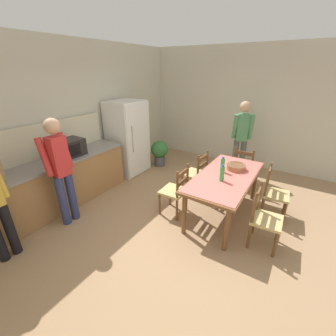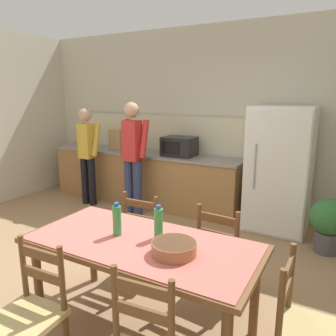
{
  "view_description": "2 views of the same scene",
  "coord_description": "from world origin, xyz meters",
  "px_view_note": "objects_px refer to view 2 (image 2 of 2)",
  "views": [
    {
      "loc": [
        -2.63,
        -1.38,
        2.37
      ],
      "look_at": [
        -0.09,
        0.24,
        1.03
      ],
      "focal_mm": 24.0,
      "sensor_mm": 36.0,
      "label": 1
    },
    {
      "loc": [
        2.0,
        -2.33,
        1.86
      ],
      "look_at": [
        0.55,
        0.26,
        1.19
      ],
      "focal_mm": 35.0,
      "sensor_mm": 36.0,
      "label": 2
    }
  ],
  "objects_px": {
    "serving_bowl": "(174,247)",
    "bottle_near_centre": "(117,220)",
    "bottle_off_centre": "(159,223)",
    "microwave": "(179,146)",
    "person_at_counter": "(133,153)",
    "chair_side_far_left": "(148,234)",
    "paper_bag": "(117,139)",
    "chair_side_near_left": "(29,314)",
    "dining_table": "(141,251)",
    "chair_head_end": "(305,330)",
    "refrigerator": "(279,170)",
    "person_at_sink": "(87,152)",
    "potted_plant": "(329,222)",
    "chair_side_far_right": "(222,252)"
  },
  "relations": [
    {
      "from": "refrigerator",
      "to": "serving_bowl",
      "type": "relative_size",
      "value": 5.33
    },
    {
      "from": "microwave",
      "to": "person_at_counter",
      "type": "xyz_separation_m",
      "value": [
        -0.53,
        -0.52,
        -0.07
      ]
    },
    {
      "from": "bottle_near_centre",
      "to": "bottle_off_centre",
      "type": "height_order",
      "value": "same"
    },
    {
      "from": "dining_table",
      "to": "bottle_near_centre",
      "type": "height_order",
      "value": "bottle_near_centre"
    },
    {
      "from": "microwave",
      "to": "person_at_sink",
      "type": "distance_m",
      "value": 1.56
    },
    {
      "from": "chair_side_far_left",
      "to": "microwave",
      "type": "bearing_deg",
      "value": -73.91
    },
    {
      "from": "paper_bag",
      "to": "chair_side_near_left",
      "type": "xyz_separation_m",
      "value": [
        1.84,
        -3.33,
        -0.64
      ]
    },
    {
      "from": "chair_side_far_right",
      "to": "chair_side_near_left",
      "type": "relative_size",
      "value": 1.0
    },
    {
      "from": "chair_side_far_left",
      "to": "person_at_sink",
      "type": "xyz_separation_m",
      "value": [
        -2.09,
        1.39,
        0.47
      ]
    },
    {
      "from": "refrigerator",
      "to": "microwave",
      "type": "relative_size",
      "value": 3.41
    },
    {
      "from": "chair_head_end",
      "to": "potted_plant",
      "type": "bearing_deg",
      "value": -0.47
    },
    {
      "from": "bottle_near_centre",
      "to": "chair_side_near_left",
      "type": "xyz_separation_m",
      "value": [
        -0.18,
        -0.72,
        -0.44
      ]
    },
    {
      "from": "refrigerator",
      "to": "chair_side_near_left",
      "type": "relative_size",
      "value": 1.87
    },
    {
      "from": "person_at_sink",
      "to": "bottle_off_centre",
      "type": "bearing_deg",
      "value": -127.77
    },
    {
      "from": "microwave",
      "to": "person_at_sink",
      "type": "xyz_separation_m",
      "value": [
        -1.47,
        -0.5,
        -0.13
      ]
    },
    {
      "from": "chair_side_far_left",
      "to": "person_at_sink",
      "type": "distance_m",
      "value": 2.55
    },
    {
      "from": "refrigerator",
      "to": "paper_bag",
      "type": "relative_size",
      "value": 4.74
    },
    {
      "from": "refrigerator",
      "to": "chair_head_end",
      "type": "height_order",
      "value": "refrigerator"
    },
    {
      "from": "serving_bowl",
      "to": "potted_plant",
      "type": "bearing_deg",
      "value": 68.35
    },
    {
      "from": "microwave",
      "to": "chair_head_end",
      "type": "relative_size",
      "value": 0.55
    },
    {
      "from": "microwave",
      "to": "bottle_near_centre",
      "type": "height_order",
      "value": "microwave"
    },
    {
      "from": "refrigerator",
      "to": "person_at_sink",
      "type": "bearing_deg",
      "value": -170.95
    },
    {
      "from": "bottle_near_centre",
      "to": "serving_bowl",
      "type": "height_order",
      "value": "bottle_near_centre"
    },
    {
      "from": "dining_table",
      "to": "bottle_off_centre",
      "type": "distance_m",
      "value": 0.25
    },
    {
      "from": "dining_table",
      "to": "chair_head_end",
      "type": "distance_m",
      "value": 1.22
    },
    {
      "from": "dining_table",
      "to": "bottle_near_centre",
      "type": "relative_size",
      "value": 6.76
    },
    {
      "from": "microwave",
      "to": "paper_bag",
      "type": "distance_m",
      "value": 1.22
    },
    {
      "from": "paper_bag",
      "to": "chair_head_end",
      "type": "xyz_separation_m",
      "value": [
        3.45,
        -2.6,
        -0.64
      ]
    },
    {
      "from": "bottle_near_centre",
      "to": "bottle_off_centre",
      "type": "bearing_deg",
      "value": 19.0
    },
    {
      "from": "chair_side_near_left",
      "to": "microwave",
      "type": "bearing_deg",
      "value": 97.88
    },
    {
      "from": "serving_bowl",
      "to": "chair_side_near_left",
      "type": "height_order",
      "value": "chair_side_near_left"
    },
    {
      "from": "serving_bowl",
      "to": "bottle_near_centre",
      "type": "bearing_deg",
      "value": 173.56
    },
    {
      "from": "bottle_near_centre",
      "to": "refrigerator",
      "type": "bearing_deg",
      "value": 73.99
    },
    {
      "from": "dining_table",
      "to": "chair_side_near_left",
      "type": "relative_size",
      "value": 2.01
    },
    {
      "from": "serving_bowl",
      "to": "person_at_counter",
      "type": "height_order",
      "value": "person_at_counter"
    },
    {
      "from": "microwave",
      "to": "chair_side_far_left",
      "type": "xyz_separation_m",
      "value": [
        0.61,
        -1.89,
        -0.61
      ]
    },
    {
      "from": "paper_bag",
      "to": "chair_side_far_right",
      "type": "height_order",
      "value": "paper_bag"
    },
    {
      "from": "serving_bowl",
      "to": "chair_head_end",
      "type": "xyz_separation_m",
      "value": [
        0.88,
        0.07,
        -0.37
      ]
    },
    {
      "from": "refrigerator",
      "to": "chair_side_far_left",
      "type": "distance_m",
      "value": 2.13
    },
    {
      "from": "paper_bag",
      "to": "serving_bowl",
      "type": "relative_size",
      "value": 1.12
    },
    {
      "from": "potted_plant",
      "to": "chair_side_near_left",
      "type": "bearing_deg",
      "value": -119.12
    },
    {
      "from": "bottle_near_centre",
      "to": "chair_side_far_right",
      "type": "relative_size",
      "value": 0.3
    },
    {
      "from": "microwave",
      "to": "bottle_near_centre",
      "type": "bearing_deg",
      "value": -72.99
    },
    {
      "from": "serving_bowl",
      "to": "bottle_off_centre",
      "type": "bearing_deg",
      "value": 143.16
    },
    {
      "from": "bottle_off_centre",
      "to": "chair_side_far_left",
      "type": "height_order",
      "value": "bottle_off_centre"
    },
    {
      "from": "person_at_counter",
      "to": "person_at_sink",
      "type": "bearing_deg",
      "value": 88.82
    },
    {
      "from": "chair_side_far_left",
      "to": "chair_side_near_left",
      "type": "height_order",
      "value": "same"
    },
    {
      "from": "paper_bag",
      "to": "person_at_sink",
      "type": "xyz_separation_m",
      "value": [
        -0.25,
        -0.49,
        -0.16
      ]
    },
    {
      "from": "serving_bowl",
      "to": "chair_side_far_right",
      "type": "height_order",
      "value": "chair_side_far_right"
    },
    {
      "from": "chair_side_near_left",
      "to": "person_at_counter",
      "type": "bearing_deg",
      "value": 109.5
    }
  ]
}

